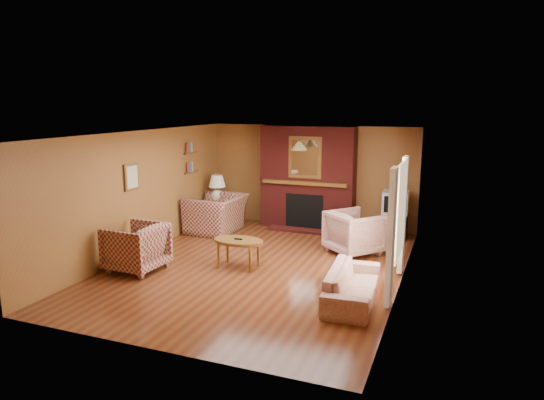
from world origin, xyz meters
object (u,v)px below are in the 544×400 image
at_px(table_lamp, 217,187).
at_px(tv_stand, 394,226).
at_px(plaid_loveseat, 216,214).
at_px(plaid_armchair, 136,247).
at_px(floral_sofa, 352,284).
at_px(fireplace, 308,179).
at_px(side_table, 218,214).
at_px(coffee_table, 238,243).
at_px(crt_tv, 396,202).
at_px(floral_armchair, 354,233).

distance_m(table_lamp, tv_stand, 4.22).
xyz_separation_m(plaid_loveseat, table_lamp, (-0.25, 0.55, 0.51)).
bearing_deg(table_lamp, plaid_armchair, -87.48).
distance_m(plaid_loveseat, table_lamp, 0.79).
height_order(plaid_armchair, floral_sofa, plaid_armchair).
bearing_deg(tv_stand, table_lamp, -174.26).
bearing_deg(fireplace, side_table, -165.71).
bearing_deg(table_lamp, side_table, 180.00).
bearing_deg(coffee_table, crt_tv, 51.28).
xyz_separation_m(fireplace, plaid_loveseat, (-1.85, -1.08, -0.76)).
xyz_separation_m(floral_sofa, coffee_table, (-2.22, 0.74, 0.20)).
bearing_deg(floral_sofa, table_lamp, 46.38).
height_order(plaid_loveseat, side_table, plaid_loveseat).
xyz_separation_m(floral_sofa, tv_stand, (0.15, 3.70, 0.03)).
bearing_deg(crt_tv, tv_stand, 90.00).
distance_m(plaid_armchair, side_table, 3.41).
bearing_deg(plaid_armchair, crt_tv, 136.11).
bearing_deg(plaid_armchair, floral_armchair, 127.51).
distance_m(plaid_loveseat, crt_tv, 4.02).
bearing_deg(coffee_table, plaid_armchair, -154.19).
xyz_separation_m(floral_sofa, side_table, (-4.00, 3.35, 0.03)).
bearing_deg(floral_sofa, fireplace, 22.40).
distance_m(plaid_loveseat, plaid_armchair, 2.86).
bearing_deg(coffee_table, fireplace, 84.12).
bearing_deg(floral_armchair, fireplace, -6.72).
height_order(floral_armchair, crt_tv, crt_tv).
bearing_deg(tv_stand, plaid_loveseat, -166.11).
xyz_separation_m(fireplace, side_table, (-2.10, -0.53, -0.90)).
bearing_deg(fireplace, plaid_loveseat, -149.65).
distance_m(fireplace, table_lamp, 2.18).
bearing_deg(coffee_table, side_table, 124.15).
bearing_deg(coffee_table, plaid_loveseat, 126.40).
xyz_separation_m(floral_armchair, tv_stand, (0.60, 1.41, -0.15)).
bearing_deg(table_lamp, fireplace, 14.29).
xyz_separation_m(side_table, tv_stand, (4.15, 0.35, -0.00)).
height_order(floral_armchair, tv_stand, floral_armchair).
bearing_deg(side_table, coffee_table, -55.85).
bearing_deg(floral_armchair, plaid_armchair, 75.49).
relative_size(floral_sofa, crt_tv, 3.07).
distance_m(coffee_table, crt_tv, 3.81).
relative_size(side_table, tv_stand, 1.00).
relative_size(fireplace, crt_tv, 4.30).
distance_m(floral_sofa, tv_stand, 3.71).
bearing_deg(plaid_loveseat, fireplace, 120.79).
bearing_deg(side_table, floral_armchair, -16.63).
xyz_separation_m(fireplace, plaid_armchair, (-1.95, -3.94, -0.76)).
distance_m(floral_armchair, side_table, 3.71).
xyz_separation_m(floral_armchair, crt_tv, (0.60, 1.41, 0.38)).
xyz_separation_m(plaid_armchair, crt_tv, (4.00, 3.75, 0.38)).
xyz_separation_m(plaid_armchair, floral_sofa, (3.85, 0.05, -0.17)).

